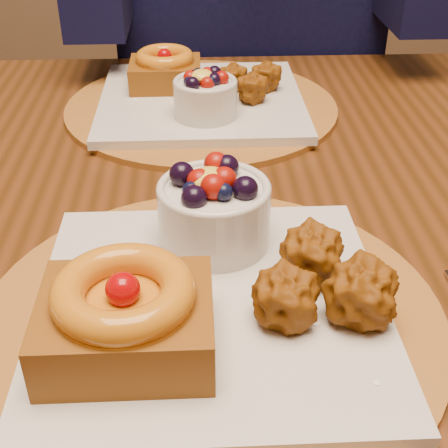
{
  "coord_description": "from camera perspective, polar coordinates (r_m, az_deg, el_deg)",
  "views": [
    {
      "loc": [
        -0.01,
        -0.49,
        1.1
      ],
      "look_at": [
        0.01,
        -0.06,
        0.82
      ],
      "focal_mm": 50.0,
      "sensor_mm": 36.0,
      "label": 1
    }
  ],
  "objects": [
    {
      "name": "place_setting_near",
      "position": [
        0.5,
        -1.66,
        -5.67
      ],
      "size": [
        0.38,
        0.38,
        0.09
      ],
      "color": "brown",
      "rests_on": "dining_table"
    },
    {
      "name": "chair_far",
      "position": [
        1.46,
        1.32,
        7.0
      ],
      "size": [
        0.41,
        0.41,
        0.82
      ],
      "rotation": [
        0.0,
        0.0,
        0.04
      ],
      "color": "black",
      "rests_on": "ground"
    },
    {
      "name": "dining_table",
      "position": [
        0.74,
        -1.63,
        -1.77
      ],
      "size": [
        1.6,
        0.9,
        0.76
      ],
      "color": "#381F0A",
      "rests_on": "ground"
    },
    {
      "name": "place_setting_far",
      "position": [
        0.88,
        -2.23,
        11.62
      ],
      "size": [
        0.38,
        0.38,
        0.08
      ],
      "color": "brown",
      "rests_on": "dining_table"
    }
  ]
}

